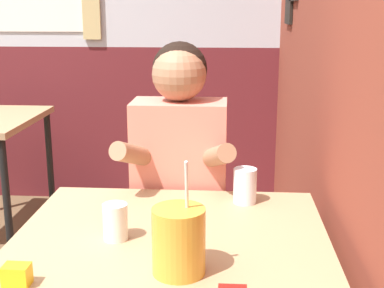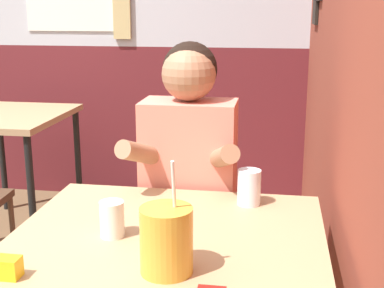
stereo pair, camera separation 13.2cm
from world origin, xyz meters
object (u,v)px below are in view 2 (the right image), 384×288
main_table (164,266)px  person_seated (189,204)px  background_table (11,130)px  cocktail_pitcher (166,240)px

main_table → person_seated: (-0.02, 0.55, -0.03)m
main_table → background_table: bearing=128.5°
main_table → background_table: 2.05m
main_table → cocktail_pitcher: 0.23m
background_table → main_table: bearing=-51.5°
main_table → background_table: size_ratio=1.13×
main_table → person_seated: size_ratio=0.70×
main_table → background_table: (-1.28, 1.61, -0.02)m
main_table → person_seated: 0.55m
main_table → cocktail_pitcher: bearing=-75.3°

